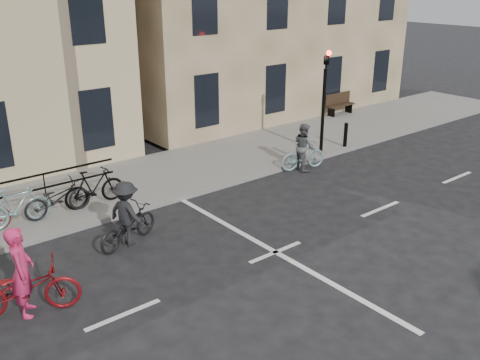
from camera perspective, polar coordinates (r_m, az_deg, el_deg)
ground at (r=12.86m, az=3.81°, el=-7.70°), size 120.00×120.00×0.00m
sidewalk at (r=15.92m, az=-22.30°, el=-3.16°), size 46.00×4.00×0.15m
traffic_light at (r=19.12m, az=9.00°, el=9.57°), size 0.18×0.30×3.90m
bollard_east at (r=18.67m, az=6.39°, el=3.54°), size 0.14×0.14×0.90m
bollard_west at (r=20.38m, az=11.19°, el=4.77°), size 0.14×0.14×0.90m
bench at (r=25.21m, az=10.53°, el=8.09°), size 1.60×0.41×0.97m
cyclist_pink at (r=11.20m, az=-22.04°, el=-10.29°), size 2.19×1.47×1.85m
cyclist_grey at (r=18.07m, az=6.78°, el=3.08°), size 1.72×0.90×1.60m
cyclist_dark at (r=13.23m, az=-11.94°, el=-4.18°), size 1.93×1.18×1.62m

